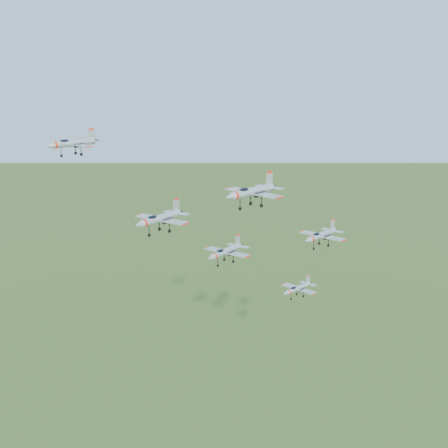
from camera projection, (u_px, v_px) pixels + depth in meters
jet_lead at (73, 143)px, 119.59m from camera, size 11.84×9.88×3.17m
jet_left_high at (159, 218)px, 116.96m from camera, size 13.56×11.61×3.73m
jet_right_high at (251, 191)px, 103.17m from camera, size 13.06×10.99×3.51m
jet_left_low at (225, 251)px, 131.47m from camera, size 12.47×10.67×3.43m
jet_right_low at (321, 235)px, 118.71m from camera, size 11.36×9.61×3.07m
jet_trail at (298, 288)px, 139.46m from camera, size 10.55×8.86×2.83m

